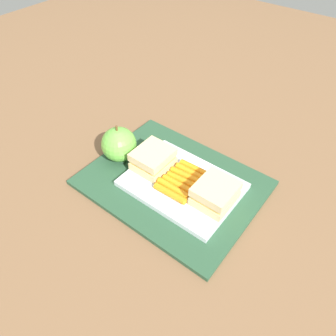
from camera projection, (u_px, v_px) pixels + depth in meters
The scene contains 7 objects.
ground_plane at pixel (173, 184), 0.69m from camera, with size 2.40×2.40×0.00m, color brown.
lunchbag_mat at pixel (173, 183), 0.69m from camera, with size 0.36×0.28×0.01m, color #284C33.
food_tray at pixel (182, 185), 0.67m from camera, with size 0.23×0.17×0.01m, color white.
sandwich_half_left at pixel (215, 193), 0.61m from camera, with size 0.07×0.08×0.04m.
sandwich_half_right at pixel (153, 159), 0.68m from camera, with size 0.07×0.08×0.04m.
carrot_sticks_bundle at pixel (183, 180), 0.66m from camera, with size 0.08×0.10×0.02m.
apple at pixel (119, 144), 0.71m from camera, with size 0.08×0.08×0.09m.
Camera 1 is at (-0.28, 0.37, 0.51)m, focal length 34.15 mm.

